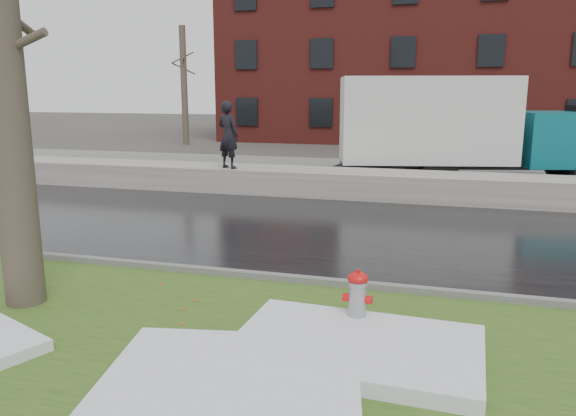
# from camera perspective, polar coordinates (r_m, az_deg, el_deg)

# --- Properties ---
(ground) EXTENTS (120.00, 120.00, 0.00)m
(ground) POSITION_cam_1_polar(r_m,az_deg,el_deg) (8.15, -1.32, -9.99)
(ground) COLOR #47423D
(ground) RESTS_ON ground
(verge) EXTENTS (60.00, 4.50, 0.04)m
(verge) POSITION_cam_1_polar(r_m,az_deg,el_deg) (7.06, -4.37, -13.46)
(verge) COLOR #274717
(verge) RESTS_ON ground
(road) EXTENTS (60.00, 7.00, 0.03)m
(road) POSITION_cam_1_polar(r_m,az_deg,el_deg) (12.32, 4.80, -2.35)
(road) COLOR black
(road) RESTS_ON ground
(parking_lot) EXTENTS (60.00, 9.00, 0.03)m
(parking_lot) POSITION_cam_1_polar(r_m,az_deg,el_deg) (20.58, 9.32, 3.30)
(parking_lot) COLOR slate
(parking_lot) RESTS_ON ground
(curb) EXTENTS (60.00, 0.15, 0.14)m
(curb) POSITION_cam_1_polar(r_m,az_deg,el_deg) (9.03, 0.54, -7.30)
(curb) COLOR slate
(curb) RESTS_ON ground
(snowbank) EXTENTS (60.00, 1.60, 0.75)m
(snowbank) POSITION_cam_1_polar(r_m,az_deg,el_deg) (16.30, 7.63, 2.40)
(snowbank) COLOR #A9A39A
(snowbank) RESTS_ON ground
(brick_building) EXTENTS (26.00, 12.00, 10.00)m
(brick_building) POSITION_cam_1_polar(r_m,az_deg,el_deg) (37.28, 15.82, 14.49)
(brick_building) COLOR maroon
(brick_building) RESTS_ON ground
(bg_tree_left) EXTENTS (1.40, 1.62, 6.50)m
(bg_tree_left) POSITION_cam_1_polar(r_m,az_deg,el_deg) (32.51, -10.51, 12.23)
(bg_tree_left) COLOR brown
(bg_tree_left) RESTS_ON ground
(bg_tree_center) EXTENTS (1.40, 1.62, 6.50)m
(bg_tree_center) POSITION_cam_1_polar(r_m,az_deg,el_deg) (34.23, 1.82, 12.39)
(bg_tree_center) COLOR brown
(bg_tree_center) RESTS_ON ground
(fire_hydrant) EXTENTS (0.38, 0.33, 0.79)m
(fire_hydrant) POSITION_cam_1_polar(r_m,az_deg,el_deg) (7.25, 7.08, -9.00)
(fire_hydrant) COLOR #93949A
(fire_hydrant) RESTS_ON verge
(tree) EXTENTS (1.41, 1.68, 6.77)m
(tree) POSITION_cam_1_polar(r_m,az_deg,el_deg) (8.54, -27.06, 13.41)
(tree) COLOR brown
(tree) RESTS_ON verge
(box_truck) EXTENTS (10.48, 4.33, 3.46)m
(box_truck) POSITION_cam_1_polar(r_m,az_deg,el_deg) (19.14, 17.02, 7.77)
(box_truck) COLOR black
(box_truck) RESTS_ON ground
(worker) EXTENTS (0.85, 0.71, 1.98)m
(worker) POSITION_cam_1_polar(r_m,az_deg,el_deg) (16.77, -6.10, 7.40)
(worker) COLOR black
(worker) RESTS_ON snowbank
(snow_patch_near) EXTENTS (2.92, 2.44, 0.16)m
(snow_patch_near) POSITION_cam_1_polar(r_m,az_deg,el_deg) (6.06, -5.67, -16.94)
(snow_patch_near) COLOR silver
(snow_patch_near) RESTS_ON verge
(snow_patch_side) EXTENTS (2.89, 1.94, 0.18)m
(snow_patch_side) POSITION_cam_1_polar(r_m,az_deg,el_deg) (6.71, 6.98, -13.88)
(snow_patch_side) COLOR silver
(snow_patch_side) RESTS_ON verge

